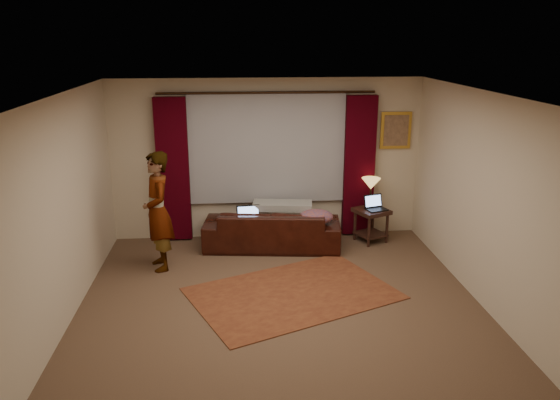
% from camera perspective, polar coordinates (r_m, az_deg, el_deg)
% --- Properties ---
extents(floor, '(5.00, 5.00, 0.01)m').
position_cam_1_polar(floor, '(6.97, 0.03, -10.85)').
color(floor, brown).
rests_on(floor, ground).
extents(ceiling, '(5.00, 5.00, 0.02)m').
position_cam_1_polar(ceiling, '(6.20, 0.04, 10.99)').
color(ceiling, silver).
rests_on(ceiling, ground).
extents(wall_back, '(5.00, 0.02, 2.60)m').
position_cam_1_polar(wall_back, '(8.87, -1.37, 4.27)').
color(wall_back, beige).
rests_on(wall_back, ground).
extents(wall_front, '(5.00, 0.02, 2.60)m').
position_cam_1_polar(wall_front, '(4.16, 3.08, -10.88)').
color(wall_front, beige).
rests_on(wall_front, ground).
extents(wall_left, '(0.02, 5.00, 2.60)m').
position_cam_1_polar(wall_left, '(6.73, -21.67, -1.06)').
color(wall_left, beige).
rests_on(wall_left, ground).
extents(wall_right, '(0.02, 5.00, 2.60)m').
position_cam_1_polar(wall_right, '(7.12, 20.51, 0.00)').
color(wall_right, beige).
rests_on(wall_right, ground).
extents(sheer_curtain, '(2.50, 0.05, 1.80)m').
position_cam_1_polar(sheer_curtain, '(8.77, -1.36, 5.46)').
color(sheer_curtain, '#9898A0').
rests_on(sheer_curtain, wall_back).
extents(drape_left, '(0.50, 0.14, 2.30)m').
position_cam_1_polar(drape_left, '(8.83, -11.09, 3.09)').
color(drape_left, '#330009').
rests_on(drape_left, floor).
extents(drape_right, '(0.50, 0.14, 2.30)m').
position_cam_1_polar(drape_right, '(9.01, 8.26, 3.51)').
color(drape_right, '#330009').
rests_on(drape_right, floor).
extents(curtain_rod, '(0.04, 0.04, 3.40)m').
position_cam_1_polar(curtain_rod, '(8.59, -1.38, 11.15)').
color(curtain_rod, black).
rests_on(curtain_rod, wall_back).
extents(picture_frame, '(0.50, 0.04, 0.60)m').
position_cam_1_polar(picture_frame, '(9.13, 12.00, 7.14)').
color(picture_frame, gold).
rests_on(picture_frame, wall_back).
extents(sofa, '(2.22, 1.16, 0.86)m').
position_cam_1_polar(sofa, '(8.57, -0.84, -2.24)').
color(sofa, black).
rests_on(sofa, floor).
extents(throw_blanket, '(0.98, 0.50, 0.11)m').
position_cam_1_polar(throw_blanket, '(8.60, 0.26, 0.91)').
color(throw_blanket, gray).
rests_on(throw_blanket, sofa).
extents(clothing_pile, '(0.65, 0.58, 0.23)m').
position_cam_1_polar(clothing_pile, '(8.42, 3.77, -1.83)').
color(clothing_pile, '#7C4858').
rests_on(clothing_pile, sofa).
extents(laptop_sofa, '(0.40, 0.43, 0.26)m').
position_cam_1_polar(laptop_sofa, '(8.40, -3.23, -1.73)').
color(laptop_sofa, black).
rests_on(laptop_sofa, sofa).
extents(area_rug, '(2.98, 2.55, 0.01)m').
position_cam_1_polar(area_rug, '(7.22, 1.36, -9.72)').
color(area_rug, brown).
rests_on(area_rug, floor).
extents(end_table, '(0.63, 0.63, 0.55)m').
position_cam_1_polar(end_table, '(8.98, 9.47, -2.62)').
color(end_table, black).
rests_on(end_table, floor).
extents(tiffany_lamp, '(0.36, 0.36, 0.49)m').
position_cam_1_polar(tiffany_lamp, '(8.93, 9.44, 0.76)').
color(tiffany_lamp, '#A38144').
rests_on(tiffany_lamp, end_table).
extents(laptop_table, '(0.40, 0.42, 0.23)m').
position_cam_1_polar(laptop_table, '(8.83, 10.08, -0.32)').
color(laptop_table, black).
rests_on(laptop_table, end_table).
extents(person, '(0.63, 0.63, 1.71)m').
position_cam_1_polar(person, '(7.86, -12.65, -1.19)').
color(person, gray).
rests_on(person, floor).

